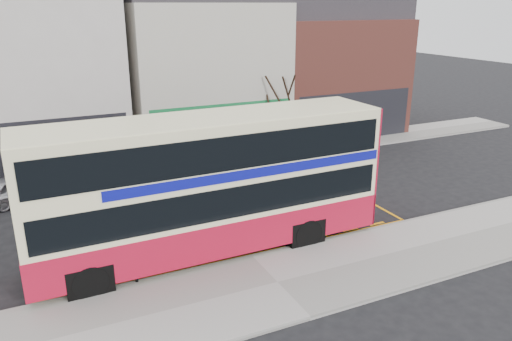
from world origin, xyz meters
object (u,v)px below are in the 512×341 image
double_decker_bus (210,183)px  bus_stop_post (135,234)px  car_white (289,154)px  street_tree_right (278,84)px  car_grey (150,168)px  car_silver (23,188)px

double_decker_bus → bus_stop_post: size_ratio=4.56×
car_white → street_tree_right: bearing=-3.1°
double_decker_bus → car_grey: 8.59m
car_grey → bus_stop_post: bearing=144.5°
car_grey → double_decker_bus: bearing=161.6°
bus_stop_post → street_tree_right: street_tree_right is taller
car_grey → street_tree_right: bearing=-96.9°
bus_stop_post → car_grey: bearing=77.6°
street_tree_right → double_decker_bus: bearing=-127.9°
street_tree_right → car_white: bearing=-104.3°
car_grey → car_white: 7.46m
bus_stop_post → car_silver: size_ratio=0.71×
double_decker_bus → bus_stop_post: 3.26m
double_decker_bus → street_tree_right: (7.93, 10.17, 1.47)m
car_grey → car_white: size_ratio=0.84×
bus_stop_post → car_silver: bus_stop_post is taller
car_silver → car_grey: bearing=-101.5°
double_decker_bus → car_white: (7.24, 7.48, -1.91)m
car_grey → car_silver: bearing=73.9°
car_silver → car_grey: 5.83m
car_white → bus_stop_post: bearing=141.7°
car_silver → car_white: (13.22, -0.56, 0.02)m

